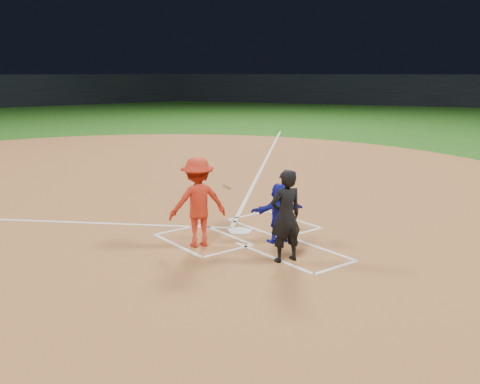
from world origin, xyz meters
TOP-DOWN VIEW (x-y plane):
  - ground at (0.00, 0.00)m, footprint 120.00×120.00m
  - home_plate_dirt at (0.00, 6.00)m, footprint 28.00×28.00m
  - stadium_wall_right at (42.00, 24.00)m, footprint 31.04×52.56m
  - home_plate at (0.00, 0.00)m, footprint 0.60×0.60m
  - catcher at (0.19, -1.06)m, footprint 1.19×0.70m
  - umpire at (-0.49, -1.99)m, footprint 0.69×0.52m
  - chalk_markings at (0.00, 5.29)m, footprint 28.35×17.32m
  - batter_at_plate at (-1.25, -0.27)m, footprint 1.57×0.98m

SIDE VIEW (x-z plane):
  - ground at x=0.00m, z-range 0.00..0.00m
  - home_plate_dirt at x=0.00m, z-range 0.00..0.01m
  - chalk_markings at x=0.00m, z-range 0.01..0.02m
  - home_plate at x=0.00m, z-range 0.01..0.03m
  - catcher at x=0.19m, z-range 0.01..1.24m
  - umpire at x=-0.49m, z-range 0.01..1.72m
  - batter_at_plate at x=-1.25m, z-range 0.01..1.79m
  - stadium_wall_right at x=42.00m, z-range 0.00..3.20m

